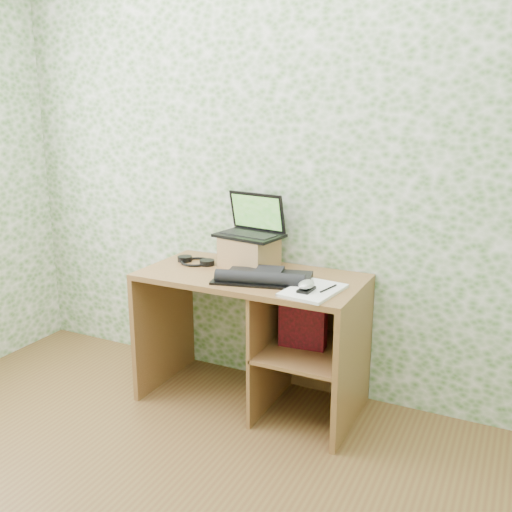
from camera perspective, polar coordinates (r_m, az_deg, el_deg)
The scene contains 10 objects.
wall_back at distance 3.23m, azimuth 1.98°, elevation 8.97°, with size 3.50×3.50×0.00m, color silver.
desk at distance 3.15m, azimuth 1.04°, elevation -6.59°, with size 1.20×0.60×0.75m.
riser at distance 3.21m, azimuth -0.67°, elevation 0.45°, with size 0.28×0.23×0.17m, color olive.
laptop at distance 3.21m, azimuth -0.37°, elevation 3.03°, with size 0.39×0.30×0.24m.
keyboard at distance 2.94m, azimuth 0.91°, elevation -2.13°, with size 0.51×0.36×0.07m.
headphones at distance 3.30m, azimuth -6.04°, elevation -0.53°, with size 0.24×0.19×0.03m.
notepad at distance 2.80m, azimuth 5.74°, elevation -3.44°, with size 0.23×0.33×0.02m, color white.
mouse at distance 2.76m, azimuth 5.06°, elevation -3.10°, with size 0.07×0.11×0.04m, color silver.
pen at distance 2.80m, azimuth 7.25°, elevation -3.23°, with size 0.01×0.01×0.14m, color black.
red_box at distance 3.02m, azimuth 4.72°, elevation -6.45°, with size 0.25×0.08×0.30m, color maroon.
Camera 1 is at (1.32, -1.18, 1.64)m, focal length 40.00 mm.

